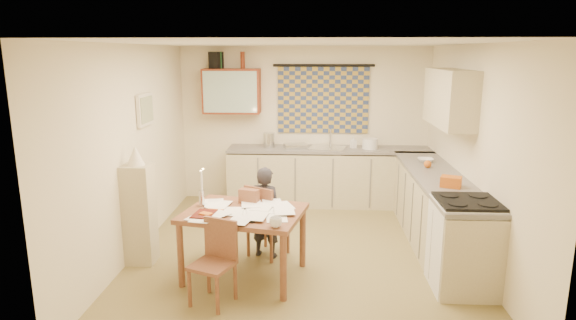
# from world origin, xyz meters

# --- Properties ---
(floor) EXTENTS (4.00, 4.50, 0.02)m
(floor) POSITION_xyz_m (0.00, 0.00, -0.01)
(floor) COLOR olive
(floor) RESTS_ON ground
(ceiling) EXTENTS (4.00, 4.50, 0.02)m
(ceiling) POSITION_xyz_m (0.00, 0.00, 2.51)
(ceiling) COLOR white
(ceiling) RESTS_ON floor
(wall_back) EXTENTS (4.00, 0.02, 2.50)m
(wall_back) POSITION_xyz_m (0.00, 2.26, 1.25)
(wall_back) COLOR beige
(wall_back) RESTS_ON floor
(wall_front) EXTENTS (4.00, 0.02, 2.50)m
(wall_front) POSITION_xyz_m (0.00, -2.26, 1.25)
(wall_front) COLOR beige
(wall_front) RESTS_ON floor
(wall_left) EXTENTS (0.02, 4.50, 2.50)m
(wall_left) POSITION_xyz_m (-2.01, 0.00, 1.25)
(wall_left) COLOR beige
(wall_left) RESTS_ON floor
(wall_right) EXTENTS (0.02, 4.50, 2.50)m
(wall_right) POSITION_xyz_m (2.01, 0.00, 1.25)
(wall_right) COLOR beige
(wall_right) RESTS_ON floor
(window_blind) EXTENTS (1.45, 0.03, 1.05)m
(window_blind) POSITION_xyz_m (0.30, 2.22, 1.65)
(window_blind) COLOR navy
(window_blind) RESTS_ON wall_back
(curtain_rod) EXTENTS (1.60, 0.04, 0.04)m
(curtain_rod) POSITION_xyz_m (0.30, 2.20, 2.20)
(curtain_rod) COLOR black
(curtain_rod) RESTS_ON wall_back
(wall_cabinet) EXTENTS (0.90, 0.34, 0.70)m
(wall_cabinet) POSITION_xyz_m (-1.15, 2.08, 1.80)
(wall_cabinet) COLOR maroon
(wall_cabinet) RESTS_ON wall_back
(wall_cabinet_glass) EXTENTS (0.84, 0.02, 0.64)m
(wall_cabinet_glass) POSITION_xyz_m (-1.15, 1.91, 1.80)
(wall_cabinet_glass) COLOR #99B2A5
(wall_cabinet_glass) RESTS_ON wall_back
(upper_cabinet_right) EXTENTS (0.34, 1.30, 0.70)m
(upper_cabinet_right) POSITION_xyz_m (1.83, 0.55, 1.85)
(upper_cabinet_right) COLOR tan
(upper_cabinet_right) RESTS_ON wall_right
(framed_print) EXTENTS (0.04, 0.50, 0.40)m
(framed_print) POSITION_xyz_m (-1.97, 0.40, 1.70)
(framed_print) COLOR beige
(framed_print) RESTS_ON wall_left
(print_canvas) EXTENTS (0.01, 0.42, 0.32)m
(print_canvas) POSITION_xyz_m (-1.95, 0.40, 1.70)
(print_canvas) COLOR beige
(print_canvas) RESTS_ON wall_left
(counter_back) EXTENTS (3.30, 0.62, 0.92)m
(counter_back) POSITION_xyz_m (0.45, 1.95, 0.45)
(counter_back) COLOR tan
(counter_back) RESTS_ON floor
(counter_right) EXTENTS (0.62, 2.95, 0.92)m
(counter_right) POSITION_xyz_m (1.70, 0.30, 0.45)
(counter_right) COLOR tan
(counter_right) RESTS_ON floor
(stove) EXTENTS (0.62, 0.62, 0.96)m
(stove) POSITION_xyz_m (1.70, -0.84, 0.48)
(stove) COLOR white
(stove) RESTS_ON floor
(sink) EXTENTS (0.64, 0.57, 0.10)m
(sink) POSITION_xyz_m (0.37, 1.95, 0.88)
(sink) COLOR silver
(sink) RESTS_ON counter_back
(tap) EXTENTS (0.03, 0.03, 0.28)m
(tap) POSITION_xyz_m (0.42, 2.13, 1.06)
(tap) COLOR silver
(tap) RESTS_ON counter_back
(dish_rack) EXTENTS (0.41, 0.37, 0.06)m
(dish_rack) POSITION_xyz_m (-0.13, 1.95, 0.95)
(dish_rack) COLOR silver
(dish_rack) RESTS_ON counter_back
(kettle) EXTENTS (0.22, 0.22, 0.24)m
(kettle) POSITION_xyz_m (-0.55, 1.95, 1.04)
(kettle) COLOR silver
(kettle) RESTS_ON counter_back
(mixing_bowl) EXTENTS (0.26, 0.26, 0.16)m
(mixing_bowl) POSITION_xyz_m (1.04, 1.95, 1.00)
(mixing_bowl) COLOR white
(mixing_bowl) RESTS_ON counter_back
(soap_bottle) EXTENTS (0.15, 0.15, 0.18)m
(soap_bottle) POSITION_xyz_m (0.78, 2.00, 1.01)
(soap_bottle) COLOR white
(soap_bottle) RESTS_ON counter_back
(bowl) EXTENTS (0.25, 0.25, 0.05)m
(bowl) POSITION_xyz_m (1.70, 1.04, 0.95)
(bowl) COLOR white
(bowl) RESTS_ON counter_right
(orange_bag) EXTENTS (0.26, 0.23, 0.12)m
(orange_bag) POSITION_xyz_m (1.70, -0.22, 0.98)
(orange_bag) COLOR #C25B15
(orange_bag) RESTS_ON counter_right
(fruit_orange) EXTENTS (0.10, 0.10, 0.10)m
(fruit_orange) POSITION_xyz_m (1.65, 0.70, 0.97)
(fruit_orange) COLOR #C25B15
(fruit_orange) RESTS_ON counter_right
(speaker) EXTENTS (0.22, 0.24, 0.26)m
(speaker) POSITION_xyz_m (-1.39, 2.08, 2.28)
(speaker) COLOR black
(speaker) RESTS_ON wall_cabinet
(bottle_green) EXTENTS (0.07, 0.07, 0.26)m
(bottle_green) POSITION_xyz_m (-1.33, 2.08, 2.28)
(bottle_green) COLOR #195926
(bottle_green) RESTS_ON wall_cabinet
(bottle_brown) EXTENTS (0.08, 0.08, 0.26)m
(bottle_brown) POSITION_xyz_m (-0.97, 2.08, 2.28)
(bottle_brown) COLOR maroon
(bottle_brown) RESTS_ON wall_cabinet
(dining_table) EXTENTS (1.39, 1.17, 0.75)m
(dining_table) POSITION_xyz_m (-0.59, -0.67, 0.38)
(dining_table) COLOR brown
(dining_table) RESTS_ON floor
(chair_far) EXTENTS (0.55, 0.55, 0.89)m
(chair_far) POSITION_xyz_m (-0.39, -0.11, 0.28)
(chair_far) COLOR brown
(chair_far) RESTS_ON floor
(chair_near) EXTENTS (0.48, 0.48, 0.82)m
(chair_near) POSITION_xyz_m (-0.81, -1.26, 0.25)
(chair_near) COLOR brown
(chair_near) RESTS_ON floor
(person) EXTENTS (0.54, 0.47, 1.10)m
(person) POSITION_xyz_m (-0.41, -0.13, 0.55)
(person) COLOR black
(person) RESTS_ON floor
(shelf_stand) EXTENTS (0.32, 0.30, 1.17)m
(shelf_stand) POSITION_xyz_m (-1.84, -0.37, 0.58)
(shelf_stand) COLOR tan
(shelf_stand) RESTS_ON floor
(lampshade) EXTENTS (0.20, 0.20, 0.22)m
(lampshade) POSITION_xyz_m (-1.84, -0.37, 1.28)
(lampshade) COLOR beige
(lampshade) RESTS_ON shelf_stand
(letter_rack) EXTENTS (0.24, 0.16, 0.16)m
(letter_rack) POSITION_xyz_m (-0.57, -0.40, 0.83)
(letter_rack) COLOR brown
(letter_rack) RESTS_ON dining_table
(mug) EXTENTS (0.23, 0.23, 0.10)m
(mug) POSITION_xyz_m (-0.21, -1.14, 0.80)
(mug) COLOR white
(mug) RESTS_ON dining_table
(magazine) EXTENTS (0.29, 0.34, 0.03)m
(magazine) POSITION_xyz_m (-1.08, -0.84, 0.76)
(magazine) COLOR maroon
(magazine) RESTS_ON dining_table
(book) EXTENTS (0.26, 0.30, 0.02)m
(book) POSITION_xyz_m (-0.98, -0.69, 0.76)
(book) COLOR #C25B15
(book) RESTS_ON dining_table
(orange_box) EXTENTS (0.14, 0.12, 0.04)m
(orange_box) POSITION_xyz_m (-0.95, -0.88, 0.77)
(orange_box) COLOR #C25B15
(orange_box) RESTS_ON dining_table
(eyeglasses) EXTENTS (0.13, 0.11, 0.02)m
(eyeglasses) POSITION_xyz_m (-0.49, -1.00, 0.76)
(eyeglasses) COLOR black
(eyeglasses) RESTS_ON dining_table
(candle_holder) EXTENTS (0.06, 0.06, 0.18)m
(candle_holder) POSITION_xyz_m (-1.07, -0.53, 0.84)
(candle_holder) COLOR silver
(candle_holder) RESTS_ON dining_table
(candle) EXTENTS (0.02, 0.02, 0.22)m
(candle) POSITION_xyz_m (-1.07, -0.53, 1.04)
(candle) COLOR white
(candle) RESTS_ON dining_table
(candle_flame) EXTENTS (0.02, 0.02, 0.02)m
(candle_flame) POSITION_xyz_m (-1.05, -0.50, 1.16)
(candle_flame) COLOR #FFCC66
(candle_flame) RESTS_ON dining_table
(papers) EXTENTS (1.12, 0.92, 0.03)m
(papers) POSITION_xyz_m (-0.53, -0.69, 0.76)
(papers) COLOR white
(papers) RESTS_ON dining_table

